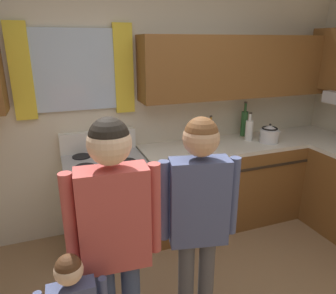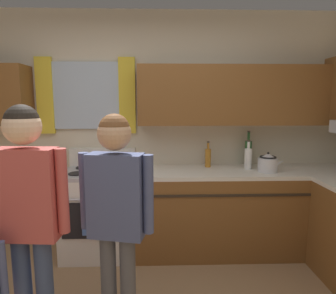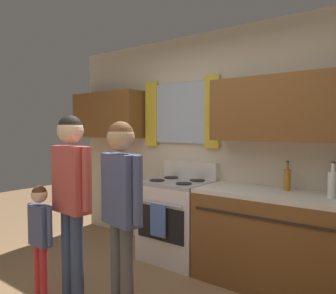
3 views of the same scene
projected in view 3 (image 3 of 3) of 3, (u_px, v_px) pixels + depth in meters
name	position (u px, v px, depth m)	size (l,w,h in m)	color
back_wall_unit	(228.00, 133.00, 3.59)	(4.60, 0.42, 2.60)	beige
stove_oven	(177.00, 218.00, 3.71)	(0.73, 0.67, 1.10)	silver
bottle_milk_white	(333.00, 184.00, 2.76)	(0.08, 0.08, 0.31)	white
bottle_oil_amber	(287.00, 179.00, 3.10)	(0.06, 0.06, 0.29)	#B27223
adult_holding_child	(71.00, 186.00, 2.72)	(0.50, 0.22, 1.60)	#38476B
adult_in_plaid	(121.00, 197.00, 2.47)	(0.47, 0.22, 1.54)	#4C4C51
small_child	(40.00, 229.00, 2.78)	(0.34, 0.14, 1.01)	red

